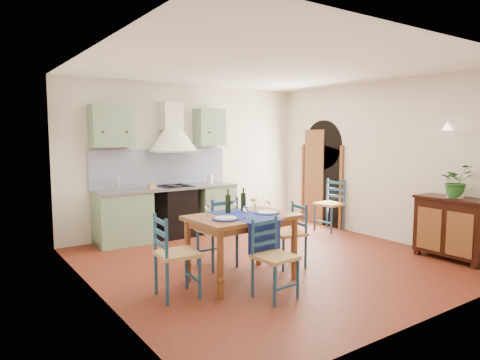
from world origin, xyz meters
The scene contains 13 objects.
floor centered at (0.00, 0.00, 0.00)m, with size 5.00×5.00×0.00m, color #4B1E10.
back_wall centered at (-0.47, 2.29, 1.05)m, with size 5.00×0.96×2.80m.
right_wall centered at (2.50, 0.28, 1.34)m, with size 0.26×5.00×2.80m.
left_wall centered at (-2.50, 0.00, 1.40)m, with size 0.04×5.00×2.80m, color beige.
ceiling centered at (0.00, 0.00, 2.80)m, with size 5.00×5.00×0.01m, color white.
dining_table centered at (-0.82, -0.46, 0.74)m, with size 1.36×1.03×1.15m.
chair_near centered at (-0.87, -1.15, 0.47)m, with size 0.45×0.45×0.90m.
chair_far centered at (-0.79, 0.17, 0.51)m, with size 0.47×0.47×1.00m.
chair_left centered at (-1.80, -0.51, 0.50)m, with size 0.49×0.49×0.96m.
chair_right centered at (0.07, -0.36, 0.46)m, with size 0.48×0.48×0.90m.
chair_spare centered at (2.23, 0.92, 0.51)m, with size 0.51×0.51×0.99m.
sideboard centered at (2.26, -1.50, 0.51)m, with size 0.50×1.05×0.94m.
potted_plant centered at (2.27, -1.51, 1.18)m, with size 0.44×0.38×0.49m, color #205A20.
Camera 1 is at (-3.88, -4.83, 1.85)m, focal length 32.00 mm.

